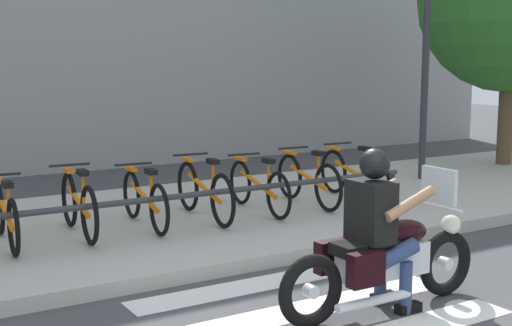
# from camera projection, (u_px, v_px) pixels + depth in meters

# --- Properties ---
(sidewalk) EXTENTS (24.00, 4.40, 0.15)m
(sidewalk) POSITION_uv_depth(u_px,v_px,m) (123.00, 228.00, 8.71)
(sidewalk) COLOR #B7B2A8
(sidewalk) RESTS_ON ground
(crosswalk_stripe_4) EXTENTS (2.80, 0.40, 0.01)m
(crosswalk_stripe_4) POSITION_uv_depth(u_px,v_px,m) (313.00, 307.00, 6.12)
(crosswalk_stripe_4) COLOR white
(crosswalk_stripe_4) RESTS_ON ground
(crosswalk_stripe_5) EXTENTS (2.80, 0.40, 0.01)m
(crosswalk_stripe_5) POSITION_uv_depth(u_px,v_px,m) (265.00, 283.00, 6.80)
(crosswalk_stripe_5) COLOR white
(crosswalk_stripe_5) RESTS_ON ground
(motorcycle) EXTENTS (2.13, 0.62, 1.20)m
(motorcycle) POSITION_uv_depth(u_px,v_px,m) (384.00, 260.00, 6.00)
(motorcycle) COLOR black
(motorcycle) RESTS_ON ground
(rider) EXTENTS (0.62, 0.53, 1.43)m
(rider) POSITION_uv_depth(u_px,v_px,m) (378.00, 219.00, 5.91)
(rider) COLOR black
(rider) RESTS_ON ground
(bicycle_1) EXTENTS (0.48, 1.66, 0.74)m
(bicycle_1) POSITION_uv_depth(u_px,v_px,m) (6.00, 215.00, 7.56)
(bicycle_1) COLOR black
(bicycle_1) RESTS_ON sidewalk
(bicycle_2) EXTENTS (0.48, 1.62, 0.80)m
(bicycle_2) POSITION_uv_depth(u_px,v_px,m) (79.00, 205.00, 7.98)
(bicycle_2) COLOR black
(bicycle_2) RESTS_ON sidewalk
(bicycle_3) EXTENTS (0.48, 1.64, 0.74)m
(bicycle_3) POSITION_uv_depth(u_px,v_px,m) (145.00, 199.00, 8.40)
(bicycle_3) COLOR black
(bicycle_3) RESTS_ON sidewalk
(bicycle_4) EXTENTS (0.48, 1.76, 0.80)m
(bicycle_4) POSITION_uv_depth(u_px,v_px,m) (204.00, 191.00, 8.81)
(bicycle_4) COLOR black
(bicycle_4) RESTS_ON sidewalk
(bicycle_5) EXTENTS (0.48, 1.70, 0.74)m
(bicycle_5) POSITION_uv_depth(u_px,v_px,m) (258.00, 187.00, 9.23)
(bicycle_5) COLOR black
(bicycle_5) RESTS_ON sidewalk
(bicycle_6) EXTENTS (0.48, 1.66, 0.79)m
(bicycle_6) POSITION_uv_depth(u_px,v_px,m) (308.00, 180.00, 9.65)
(bicycle_6) COLOR black
(bicycle_6) RESTS_ON sidewalk
(bicycle_7) EXTENTS (0.48, 1.69, 0.80)m
(bicycle_7) POSITION_uv_depth(u_px,v_px,m) (353.00, 175.00, 10.07)
(bicycle_7) COLOR black
(bicycle_7) RESTS_ON sidewalk
(bike_rack) EXTENTS (6.24, 0.07, 0.49)m
(bike_rack) POSITION_uv_depth(u_px,v_px,m) (195.00, 196.00, 8.13)
(bike_rack) COLOR #333338
(bike_rack) RESTS_ON sidewalk
(street_lamp) EXTENTS (0.28, 0.28, 3.79)m
(street_lamp) POSITION_uv_depth(u_px,v_px,m) (426.00, 49.00, 11.56)
(street_lamp) COLOR #2D2D33
(street_lamp) RESTS_ON ground
(tree_near_rack) EXTENTS (3.48, 3.48, 5.01)m
(tree_near_rack) POSITION_uv_depth(u_px,v_px,m) (512.00, 0.00, 13.10)
(tree_near_rack) COLOR brown
(tree_near_rack) RESTS_ON ground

